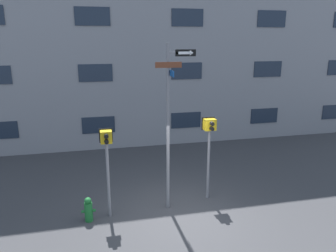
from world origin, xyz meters
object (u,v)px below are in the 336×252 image
(street_sign_pole, at_px, (170,116))
(fire_hydrant, at_px, (88,210))
(pedestrian_signal_left, at_px, (107,150))
(pedestrian_signal_right, at_px, (209,136))

(street_sign_pole, relative_size, fire_hydrant, 6.80)
(street_sign_pole, xyz_separation_m, pedestrian_signal_left, (-1.75, -0.10, -0.81))
(pedestrian_signal_right, height_order, fire_hydrant, pedestrian_signal_right)
(fire_hydrant, bearing_deg, pedestrian_signal_left, 14.32)
(street_sign_pole, distance_m, pedestrian_signal_right, 1.51)
(pedestrian_signal_left, xyz_separation_m, pedestrian_signal_right, (3.03, 0.43, 0.07))
(street_sign_pole, height_order, fire_hydrant, street_sign_pole)
(street_sign_pole, distance_m, pedestrian_signal_left, 1.93)
(street_sign_pole, bearing_deg, fire_hydrant, -173.91)
(pedestrian_signal_left, height_order, pedestrian_signal_right, pedestrian_signal_right)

